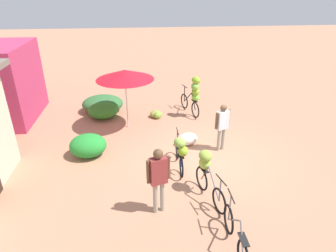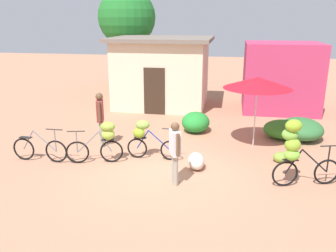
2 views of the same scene
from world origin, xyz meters
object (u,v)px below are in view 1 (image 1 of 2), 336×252
at_px(bicycle_center_loaded, 180,151).
at_px(person_bystander, 158,175).
at_px(banana_pile_on_ground, 156,114).
at_px(bicycle_by_shop, 194,93).
at_px(bicycle_near_pile, 207,171).
at_px(market_umbrella, 125,75).
at_px(person_vendor, 222,123).
at_px(produce_sack, 188,139).
at_px(bicycle_leftmost, 235,236).

xyz_separation_m(bicycle_center_loaded, person_bystander, (-1.66, 0.75, 0.39)).
bearing_deg(banana_pile_on_ground, bicycle_by_shop, -88.68).
xyz_separation_m(bicycle_near_pile, person_bystander, (-0.53, 1.28, 0.35)).
height_order(market_umbrella, person_vendor, market_umbrella).
bearing_deg(bicycle_near_pile, bicycle_center_loaded, 25.24).
xyz_separation_m(bicycle_by_shop, produce_sack, (-2.45, 0.63, -0.78)).
distance_m(bicycle_by_shop, produce_sack, 2.64).
relative_size(bicycle_leftmost, bicycle_center_loaded, 1.05).
bearing_deg(person_vendor, produce_sack, 67.77).
relative_size(bicycle_leftmost, person_vendor, 1.04).
height_order(banana_pile_on_ground, produce_sack, produce_sack).
relative_size(market_umbrella, bicycle_center_loaded, 1.41).
bearing_deg(market_umbrella, bicycle_leftmost, -159.03).
height_order(bicycle_leftmost, banana_pile_on_ground, bicycle_leftmost).
bearing_deg(banana_pile_on_ground, bicycle_center_loaded, -173.42).
relative_size(bicycle_leftmost, bicycle_by_shop, 0.98).
bearing_deg(produce_sack, market_umbrella, 51.80).
xyz_separation_m(banana_pile_on_ground, produce_sack, (-2.41, -0.93, 0.08)).
distance_m(bicycle_near_pile, bicycle_by_shop, 5.14).
height_order(bicycle_leftmost, person_bystander, person_bystander).
bearing_deg(bicycle_center_loaded, person_vendor, -53.97).
relative_size(bicycle_by_shop, person_bystander, 0.98).
distance_m(bicycle_by_shop, banana_pile_on_ground, 1.78).
bearing_deg(market_umbrella, bicycle_center_loaded, -153.10).
bearing_deg(bicycle_near_pile, market_umbrella, 26.47).
height_order(bicycle_center_loaded, person_vendor, person_vendor).
height_order(produce_sack, person_bystander, person_bystander).
relative_size(market_umbrella, person_bystander, 1.29).
bearing_deg(bicycle_by_shop, person_bystander, 161.80).
height_order(market_umbrella, banana_pile_on_ground, market_umbrella).
distance_m(bicycle_leftmost, bicycle_center_loaded, 3.08).
bearing_deg(bicycle_by_shop, person_vendor, -171.83).
bearing_deg(bicycle_leftmost, market_umbrella, 20.97).
xyz_separation_m(person_vendor, person_bystander, (-2.77, 2.27, 0.10)).
height_order(produce_sack, person_vendor, person_vendor).
bearing_deg(produce_sack, person_bystander, 159.00).
distance_m(bicycle_center_loaded, person_vendor, 1.90).
bearing_deg(bicycle_by_shop, produce_sack, 165.59).
xyz_separation_m(bicycle_leftmost, bicycle_by_shop, (6.94, -0.36, 0.64)).
height_order(market_umbrella, bicycle_near_pile, market_umbrella).
xyz_separation_m(bicycle_center_loaded, person_vendor, (1.10, -1.51, 0.29)).
bearing_deg(person_vendor, bicycle_leftmost, 169.31).
distance_m(bicycle_by_shop, person_vendor, 2.90).
relative_size(market_umbrella, person_vendor, 1.40).
bearing_deg(person_bystander, bicycle_leftmost, -131.08).
xyz_separation_m(bicycle_leftmost, produce_sack, (4.50, 0.27, -0.15)).
distance_m(bicycle_leftmost, bicycle_near_pile, 1.89).
relative_size(market_umbrella, bicycle_near_pile, 1.43).
bearing_deg(market_umbrella, banana_pile_on_ground, -56.04).
distance_m(bicycle_center_loaded, produce_sack, 1.67).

